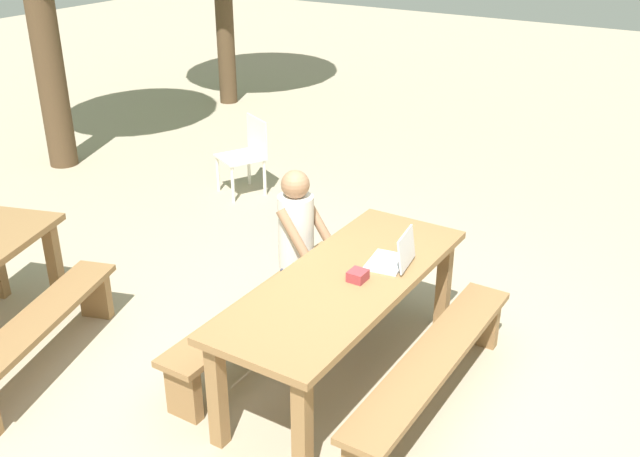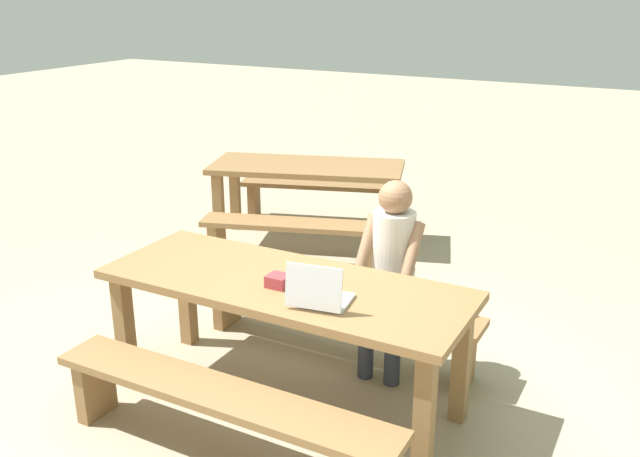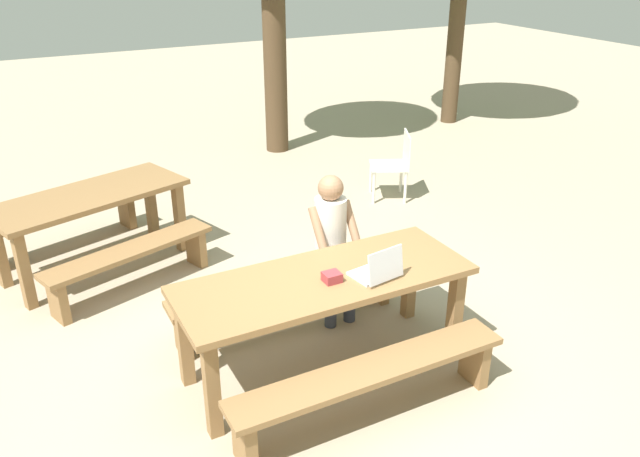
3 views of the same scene
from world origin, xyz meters
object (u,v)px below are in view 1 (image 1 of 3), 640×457
picnic_table_front (345,292)px  small_pouch (358,276)px  person_seated (301,241)px  laptop (394,257)px  plastic_chair (247,153)px

picnic_table_front → small_pouch: (0.01, -0.08, 0.14)m
person_seated → laptop: bearing=-95.3°
small_pouch → person_seated: (0.38, 0.69, -0.09)m
person_seated → small_pouch: bearing=-119.0°
picnic_table_front → person_seated: (0.40, 0.60, 0.05)m
laptop → plastic_chair: (2.02, 2.79, -0.39)m
laptop → small_pouch: bearing=-27.3°
plastic_chair → picnic_table_front: bearing=-15.7°
small_pouch → plastic_chair: (2.33, 2.69, -0.37)m
picnic_table_front → person_seated: 0.72m
laptop → plastic_chair: bearing=-134.7°
laptop → picnic_table_front: bearing=-39.2°
small_pouch → person_seated: 0.79m
laptop → person_seated: size_ratio=0.27×
picnic_table_front → laptop: 0.41m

